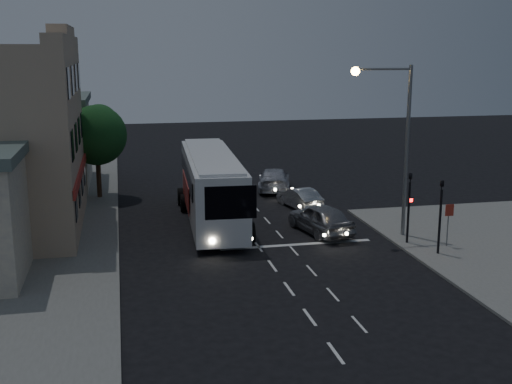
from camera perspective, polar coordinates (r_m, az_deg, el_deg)
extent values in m
plane|color=black|center=(31.06, 1.03, -6.00)|extent=(120.00, 120.00, 0.00)
cube|color=slate|center=(38.48, -21.10, -3.10)|extent=(12.00, 50.00, 0.12)
cube|color=silver|center=(22.17, 7.10, -14.02)|extent=(0.12, 1.60, 0.01)
cube|color=silver|center=(24.75, 4.79, -11.02)|extent=(0.12, 1.60, 0.01)
cube|color=silver|center=(27.41, 2.95, -8.59)|extent=(0.12, 1.60, 0.01)
cube|color=silver|center=(30.14, 1.47, -6.58)|extent=(0.12, 1.60, 0.01)
cube|color=silver|center=(32.92, 0.24, -4.91)|extent=(0.12, 1.60, 0.01)
cube|color=silver|center=(35.73, -0.79, -3.50)|extent=(0.12, 1.60, 0.01)
cube|color=silver|center=(38.57, -1.67, -2.29)|extent=(0.12, 1.60, 0.01)
cube|color=silver|center=(41.43, -2.43, -1.25)|extent=(0.12, 1.60, 0.01)
cube|color=silver|center=(44.31, -3.08, -0.34)|extent=(0.12, 1.60, 0.01)
cube|color=silver|center=(47.21, -3.66, 0.45)|extent=(0.12, 1.60, 0.01)
cube|color=silver|center=(24.38, 9.16, -11.53)|extent=(0.10, 1.50, 0.01)
cube|color=silver|center=(26.97, 6.84, -9.03)|extent=(0.10, 1.50, 0.01)
cube|color=silver|center=(29.63, 4.96, -6.97)|extent=(0.10, 1.50, 0.01)
cube|color=silver|center=(32.36, 3.40, -5.24)|extent=(0.10, 1.50, 0.01)
cube|color=silver|center=(35.13, 2.09, -3.79)|extent=(0.10, 1.50, 0.01)
cube|color=silver|center=(37.94, 0.98, -2.54)|extent=(0.10, 1.50, 0.01)
cube|color=silver|center=(40.77, 0.03, -1.47)|extent=(0.10, 1.50, 0.01)
cube|color=silver|center=(43.63, -0.80, -0.53)|extent=(0.10, 1.50, 0.01)
cube|color=silver|center=(46.50, -1.53, 0.29)|extent=(0.10, 1.50, 0.01)
cube|color=silver|center=(49.39, -2.17, 1.01)|extent=(0.10, 1.50, 0.01)
cube|color=silver|center=(33.38, 3.61, -4.68)|extent=(8.00, 0.35, 0.01)
cube|color=white|center=(37.30, -3.98, 0.54)|extent=(3.40, 13.27, 3.51)
cube|color=white|center=(36.97, -4.03, 3.28)|extent=(2.94, 12.81, 0.20)
cube|color=black|center=(30.90, -2.27, -0.93)|extent=(2.52, 0.26, 1.64)
cube|color=black|center=(37.91, -2.05, 1.85)|extent=(0.60, 10.95, 0.99)
cube|color=black|center=(37.53, -6.21, 1.68)|extent=(0.60, 10.95, 0.99)
cube|color=#A9241C|center=(38.68, -2.17, 0.25)|extent=(0.34, 6.02, 1.53)
cube|color=#A9241C|center=(38.31, -6.27, 0.06)|extent=(0.34, 6.02, 1.53)
cylinder|color=black|center=(33.09, -5.15, -3.88)|extent=(0.44, 1.11, 1.10)
cylinder|color=black|center=(33.51, -0.49, -3.62)|extent=(0.44, 1.11, 1.10)
cylinder|color=black|center=(40.15, -6.45, -0.97)|extent=(0.44, 1.11, 1.10)
cylinder|color=black|center=(40.50, -2.59, -0.79)|extent=(0.44, 1.11, 1.10)
cylinder|color=black|center=(41.96, -6.70, -0.39)|extent=(0.44, 1.11, 1.10)
cylinder|color=black|center=(42.29, -3.01, -0.22)|extent=(0.44, 1.11, 1.10)
cylinder|color=#FFF2CC|center=(31.17, -3.91, -4.37)|extent=(0.29, 0.07, 0.28)
cylinder|color=#FFF2CC|center=(31.48, -0.54, -4.18)|extent=(0.29, 0.07, 0.28)
imported|color=gray|center=(35.33, 5.75, -2.36)|extent=(2.91, 5.16, 1.66)
imported|color=silver|center=(40.85, 3.90, -0.52)|extent=(2.19, 4.22, 1.32)
imported|color=#B9BAC2|center=(46.03, 1.60, 1.15)|extent=(3.44, 5.76, 1.56)
cylinder|color=black|center=(33.77, 13.39, -1.78)|extent=(0.12, 0.12, 3.20)
imported|color=black|center=(33.33, 13.57, 1.63)|extent=(0.15, 0.18, 0.90)
cube|color=black|center=(33.45, 13.59, -0.70)|extent=(0.25, 0.12, 0.30)
cube|color=#FF0C0C|center=(33.39, 13.64, -0.72)|extent=(0.16, 0.02, 0.18)
cylinder|color=black|center=(32.36, 16.02, -2.56)|extent=(0.12, 0.12, 3.20)
imported|color=black|center=(31.90, 16.25, 1.00)|extent=(0.18, 0.15, 0.90)
cylinder|color=slate|center=(33.83, 16.67, -3.00)|extent=(0.06, 0.06, 2.00)
cube|color=maroon|center=(33.54, 16.83, -1.55)|extent=(0.45, 0.03, 0.60)
cylinder|color=slate|center=(34.60, 13.25, 3.47)|extent=(0.20, 0.20, 9.00)
cylinder|color=slate|center=(33.60, 11.27, 10.68)|extent=(3.00, 0.12, 0.12)
sphere|color=#FFBF59|center=(33.04, 8.83, 10.57)|extent=(0.44, 0.44, 0.44)
cube|color=tan|center=(36.78, -16.88, 12.79)|extent=(1.00, 12.00, 0.50)
cube|color=tan|center=(36.79, -16.93, 13.57)|extent=(1.00, 6.00, 0.50)
cube|color=#A62821|center=(37.35, -15.33, 1.67)|extent=(0.15, 12.00, 0.50)
cube|color=black|center=(33.12, -15.69, -1.12)|extent=(0.06, 1.30, 1.50)
cube|color=black|center=(36.04, -15.43, -0.02)|extent=(0.06, 1.30, 1.50)
cube|color=black|center=(38.98, -15.20, 0.92)|extent=(0.06, 1.30, 1.50)
cube|color=black|center=(41.92, -15.01, 1.73)|extent=(0.06, 1.30, 1.50)
cube|color=black|center=(32.57, -16.01, 4.01)|extent=(0.06, 1.30, 1.50)
cube|color=black|center=(35.53, -15.71, 4.71)|extent=(0.06, 1.30, 1.50)
cube|color=black|center=(38.51, -15.46, 5.30)|extent=(0.06, 1.30, 1.50)
cube|color=black|center=(41.48, -15.24, 5.80)|extent=(0.06, 1.30, 1.50)
cube|color=black|center=(32.28, -16.33, 9.28)|extent=(0.06, 1.30, 1.50)
cube|color=black|center=(35.27, -16.00, 9.54)|extent=(0.06, 1.30, 1.50)
cube|color=black|center=(38.27, -15.72, 9.75)|extent=(0.06, 1.30, 1.50)
cube|color=black|center=(41.26, -15.48, 9.94)|extent=(0.06, 1.30, 1.50)
cube|color=#A49A8F|center=(49.60, -19.90, 3.97)|extent=(9.00, 9.00, 6.00)
cube|color=#53625D|center=(49.26, -20.18, 7.71)|extent=(9.40, 9.40, 0.50)
cylinder|color=black|center=(44.49, -13.80, 1.35)|extent=(0.32, 0.32, 2.80)
sphere|color=#17461E|center=(44.05, -13.99, 4.93)|extent=(4.00, 4.00, 4.00)
sphere|color=#1E5621|center=(44.55, -13.76, 5.93)|extent=(2.60, 2.60, 2.60)
sphere|color=#17461E|center=(43.41, -14.44, 5.33)|extent=(2.40, 2.40, 2.40)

